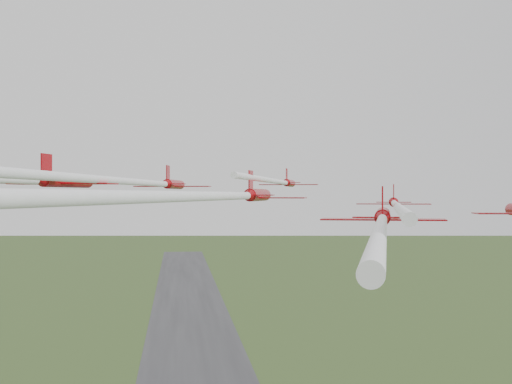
{
  "coord_description": "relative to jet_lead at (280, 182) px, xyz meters",
  "views": [
    {
      "loc": [
        -6.49,
        -74.72,
        58.42
      ],
      "look_at": [
        2.21,
        3.22,
        58.65
      ],
      "focal_mm": 50.0,
      "sensor_mm": 36.0,
      "label": 1
    }
  ],
  "objects": [
    {
      "name": "runway",
      "position": [
        -6.51,
        185.65,
        -59.96
      ],
      "size": [
        38.0,
        900.0,
        0.04
      ],
      "primitive_type": "cube",
      "color": "#343437",
      "rests_on": "ground"
    },
    {
      "name": "jet_lead",
      "position": [
        0.0,
        0.0,
        0.0
      ],
      "size": [
        15.89,
        49.71,
        2.49
      ],
      "rotation": [
        0.0,
        0.0,
        -0.26
      ],
      "color": "#A0070D"
    },
    {
      "name": "jet_row2_left",
      "position": [
        -16.42,
        -18.37,
        -0.39
      ],
      "size": [
        15.62,
        65.49,
        2.75
      ],
      "rotation": [
        0.0,
        0.0,
        -0.18
      ],
      "color": "#A0070D"
    },
    {
      "name": "jet_row2_right",
      "position": [
        7.31,
        -24.49,
        -2.48
      ],
      "size": [
        20.9,
        60.71,
        2.53
      ],
      "rotation": [
        0.0,
        0.0,
        -0.29
      ],
      "color": "#A0070D"
    },
    {
      "name": "jet_row3_mid",
      "position": [
        -9.36,
        -35.26,
        -1.67
      ],
      "size": [
        20.29,
        59.98,
        2.84
      ],
      "rotation": [
        0.0,
        0.0,
        -0.28
      ],
      "color": "#A0070D"
    },
    {
      "name": "jet_row4_right",
      "position": [
        0.58,
        -42.99,
        -3.31
      ],
      "size": [
        17.27,
        46.82,
        2.91
      ],
      "rotation": [
        0.0,
        0.0,
        -0.29
      ],
      "color": "#A0070D"
    }
  ]
}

